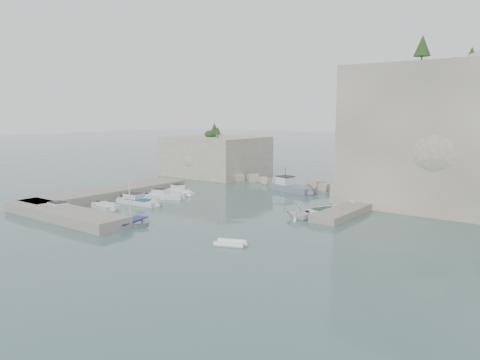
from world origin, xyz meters
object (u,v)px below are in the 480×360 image
Objects in this scene: motorboat_f at (62,214)px; tender_east_d at (347,203)px; tender_east_b at (323,214)px; motorboat_e at (106,209)px; motorboat_d at (139,204)px; rowboat at (131,225)px; tender_east_a at (299,219)px; motorboat_c at (134,201)px; motorboat_a at (180,194)px; motorboat_b at (165,198)px; tender_east_c at (339,210)px; inflatable_dinghy at (230,245)px; work_boat at (292,191)px.

tender_east_d reaches higher than motorboat_f.
motorboat_e is at bearing 141.73° from tender_east_b.
motorboat_d is at bearing 123.53° from tender_east_d.
tender_east_a is (12.42, 12.81, 0.00)m from rowboat.
motorboat_d is at bearing -23.54° from motorboat_c.
motorboat_d is 22.92m from tender_east_b.
tender_east_d is (22.57, 15.54, 0.00)m from motorboat_c.
motorboat_b is at bearing -61.35° from motorboat_a.
tender_east_d reaches higher than motorboat_e.
motorboat_c is 26.06m from tender_east_c.
motorboat_d is 1.56× the size of motorboat_e.
tender_east_d reaches higher than inflatable_dinghy.
tender_east_a is (22.57, 14.20, 0.00)m from motorboat_f.
motorboat_b is at bearing 114.38° from tender_east_d.
motorboat_a reaches higher than inflatable_dinghy.
tender_east_c is (22.80, 3.29, 0.00)m from motorboat_a.
motorboat_e is 0.89× the size of tender_east_b.
rowboat is 0.55× the size of work_boat.
motorboat_e is at bearing 55.54° from rowboat.
inflatable_dinghy is 29.28m from work_boat.
motorboat_b is 23.11m from tender_east_c.
work_boat is (10.61, 15.28, 0.00)m from motorboat_b.
motorboat_a is at bearing -118.42° from work_boat.
motorboat_e is 1.53× the size of inflatable_dinghy.
motorboat_a is 1.01× the size of motorboat_b.
motorboat_d is 21.94m from inflatable_dinghy.
work_boat is (2.49, 27.91, 0.00)m from rowboat.
tender_east_a is at bearing -56.52° from rowboat.
motorboat_a reaches higher than tender_east_c.
motorboat_f is 1.59× the size of tender_east_d.
motorboat_d is (0.97, -8.36, 0.00)m from motorboat_a.
tender_east_a reaches higher than rowboat.
motorboat_c is at bearing -136.79° from motorboat_b.
work_boat is at bearing 56.26° from motorboat_c.
motorboat_a is at bearing 121.67° from inflatable_dinghy.
motorboat_b is at bearing 88.91° from motorboat_d.
motorboat_f is (-2.04, -14.03, 0.00)m from motorboat_b.
motorboat_a reaches higher than motorboat_e.
rowboat reaches higher than motorboat_e.
motorboat_f is at bearing 85.42° from rowboat.
motorboat_c is 1.03× the size of rowboat.
inflatable_dinghy is at bearing 2.39° from motorboat_e.
rowboat is at bearing 14.39° from motorboat_f.
motorboat_c is 5.14m from motorboat_e.
motorboat_a is 26.77m from inflatable_dinghy.
motorboat_b is 23.94m from tender_east_d.
tender_east_a is 0.65× the size of tender_east_b.
tender_east_c is at bearing 24.55° from motorboat_d.
tender_east_b is 15.42m from work_boat.
motorboat_c is at bearing 35.84° from rowboat.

